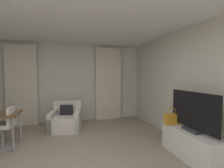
{
  "coord_description": "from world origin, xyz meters",
  "views": [
    {
      "loc": [
        -0.05,
        -2.7,
        1.57
      ],
      "look_at": [
        1.02,
        1.14,
        1.34
      ],
      "focal_mm": 26.47,
      "sensor_mm": 36.0,
      "label": 1
    }
  ],
  "objects_px": {
    "tv_console": "(191,145)",
    "tv_flatscreen": "(193,113)",
    "armchair": "(66,120)",
    "desk_chair": "(5,130)",
    "handbag_primary": "(172,119)"
  },
  "relations": [
    {
      "from": "desk_chair",
      "to": "tv_flatscreen",
      "type": "bearing_deg",
      "value": -22.24
    },
    {
      "from": "desk_chair",
      "to": "tv_console",
      "type": "distance_m",
      "value": 3.79
    },
    {
      "from": "armchair",
      "to": "tv_flatscreen",
      "type": "bearing_deg",
      "value": -46.29
    },
    {
      "from": "desk_chair",
      "to": "handbag_primary",
      "type": "relative_size",
      "value": 2.39
    },
    {
      "from": "armchair",
      "to": "handbag_primary",
      "type": "xyz_separation_m",
      "value": [
        2.16,
        -1.87,
        0.38
      ]
    },
    {
      "from": "armchair",
      "to": "tv_console",
      "type": "distance_m",
      "value": 3.26
    },
    {
      "from": "tv_console",
      "to": "tv_flatscreen",
      "type": "height_order",
      "value": "tv_flatscreen"
    },
    {
      "from": "armchair",
      "to": "tv_console",
      "type": "height_order",
      "value": "armchair"
    },
    {
      "from": "armchair",
      "to": "desk_chair",
      "type": "bearing_deg",
      "value": -143.27
    },
    {
      "from": "tv_flatscreen",
      "to": "handbag_primary",
      "type": "bearing_deg",
      "value": 101.9
    },
    {
      "from": "handbag_primary",
      "to": "armchair",
      "type": "bearing_deg",
      "value": 139.02
    },
    {
      "from": "handbag_primary",
      "to": "tv_console",
      "type": "bearing_deg",
      "value": -77.58
    },
    {
      "from": "tv_flatscreen",
      "to": "armchair",
      "type": "bearing_deg",
      "value": 133.71
    },
    {
      "from": "armchair",
      "to": "handbag_primary",
      "type": "bearing_deg",
      "value": -40.98
    },
    {
      "from": "armchair",
      "to": "handbag_primary",
      "type": "distance_m",
      "value": 2.88
    }
  ]
}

